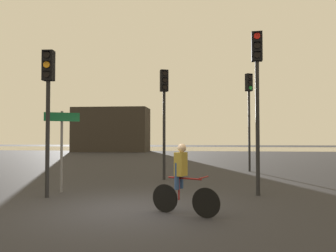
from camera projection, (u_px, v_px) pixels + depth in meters
name	position (u px, v px, depth m)	size (l,w,h in m)	color
ground_plane	(128.00, 209.00, 8.04)	(120.00, 120.00, 0.00)	#28282D
water_strip	(188.00, 149.00, 47.78)	(80.00, 16.00, 0.01)	#9E937F
distant_building	(112.00, 130.00, 38.79)	(8.69, 4.00, 5.16)	#2D2823
traffic_light_center	(164.00, 103.00, 13.62)	(0.38, 0.40, 4.56)	black
traffic_light_near_left	(48.00, 95.00, 9.64)	(0.33, 0.34, 4.33)	black
traffic_light_far_right	(249.00, 104.00, 16.81)	(0.40, 0.42, 5.02)	black
traffic_light_near_right	(257.00, 82.00, 10.00)	(0.34, 0.36, 5.00)	black
direction_sign_post	(62.00, 139.00, 10.49)	(0.99, 0.54, 2.60)	slate
cyclist	(182.00, 179.00, 7.47)	(1.57, 0.79, 1.62)	black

